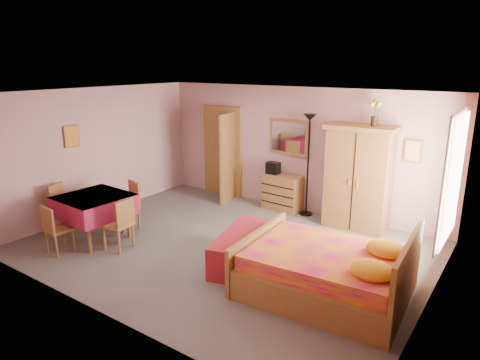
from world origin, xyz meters
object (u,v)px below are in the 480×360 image
Objects in this scene: chair_east at (118,224)px; sunflower_vase at (375,113)px; bench at (241,248)px; stereo at (273,168)px; floor_lamp at (308,166)px; dining_table at (96,218)px; chair_west at (67,208)px; wall_mirror at (289,137)px; chair_south at (59,229)px; chair_north at (126,206)px; chest_of_drawers at (282,193)px; wardrobe at (358,178)px; bed at (326,259)px.

sunflower_vase is at bearing -49.66° from chair_east.
bench is 1.68× the size of chair_east.
bench is (0.95, -2.58, -0.64)m from stereo.
floor_lamp reaches higher than dining_table.
chair_west is (-2.45, -3.36, -0.44)m from stereo.
chair_west is at bearing -133.88° from floor_lamp.
wall_mirror is 4.61m from chair_west.
bench is at bearing 31.65° from chair_south.
sunflower_vase is 0.32× the size of bench.
wall_mirror is at bearing -108.79° from chair_north.
chair_north is (-2.62, -0.05, 0.20)m from bench.
chest_of_drawers is 0.41× the size of wardrobe.
wall_mirror is at bearing 93.53° from chest_of_drawers.
wardrobe is at bearing -48.19° from chair_east.
dining_table is at bearing -139.51° from sunflower_vase.
chair_south is at bearing 126.96° from chair_east.
sunflower_vase is at bearing 2.14° from chest_of_drawers.
bench is 2.15m from chair_east.
dining_table is at bearing -164.93° from bench.
sunflower_vase is 0.53× the size of chair_north.
dining_table is at bearing 73.84° from chair_west.
stereo reaches higher than chair_north.
chair_west is (-4.35, -3.27, -0.53)m from wardrobe.
sunflower_vase reaches higher than stereo.
bench is at bearing 15.07° from dining_table.
wardrobe is (1.65, -0.09, 0.60)m from chest_of_drawers.
chair_east is (-3.47, -0.66, -0.06)m from bed.
chair_south is at bearing -94.09° from dining_table.
sunflower_vase reaches higher than bench.
bed is 2.42× the size of chair_north.
chair_north is 0.93m from chair_east.
stereo reaches higher than chair_west.
wall_mirror is 0.48× the size of wardrobe.
wall_mirror is 3.50× the size of stereo.
sunflower_vase is at bearing 12.04° from wardrobe.
chair_south is at bearing 101.48° from chair_north.
floor_lamp is at bearing 93.22° from bench.
chair_south is (-4.17, -1.31, -0.09)m from bed.
chest_of_drawers is 0.54× the size of bench.
stereo is at bearing 122.20° from chair_west.
chair_south is at bearing -134.40° from sunflower_vase.
chair_north reaches higher than dining_table.
chest_of_drawers is at bearing 59.37° from dining_table.
floor_lamp is 2.33× the size of chair_north.
chair_north reaches higher than chest_of_drawers.
stereo reaches higher than chest_of_drawers.
stereo is 0.82m from floor_lamp.
sunflower_vase is 0.43× the size of dining_table.
chest_of_drawers is 0.91× the size of chair_east.
sunflower_vase is (2.10, -0.04, 1.32)m from stereo.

